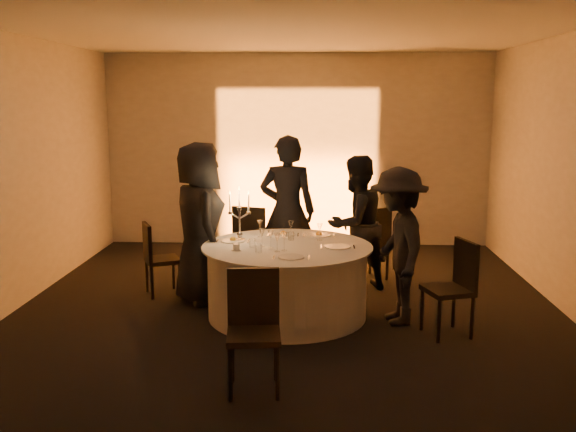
{
  "coord_description": "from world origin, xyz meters",
  "views": [
    {
      "loc": [
        0.3,
        -6.58,
        2.28
      ],
      "look_at": [
        0.0,
        0.2,
        1.05
      ],
      "focal_mm": 40.0,
      "sensor_mm": 36.0,
      "label": 1
    }
  ],
  "objects_px": {
    "guest_left": "(199,223)",
    "guest_back_left": "(287,212)",
    "coffee_cup": "(236,247)",
    "chair_left": "(156,255)",
    "chair_back_left": "(253,240)",
    "chair_back_right": "(372,239)",
    "banquet_table": "(287,281)",
    "chair_front": "(254,322)",
    "candelabra": "(240,222)",
    "chair_right": "(455,282)",
    "guest_right": "(398,246)",
    "guest_back_right": "(356,224)"
  },
  "relations": [
    {
      "from": "banquet_table",
      "to": "chair_front",
      "type": "xyz_separation_m",
      "value": [
        -0.19,
        -1.73,
        0.15
      ]
    },
    {
      "from": "banquet_table",
      "to": "chair_back_right",
      "type": "xyz_separation_m",
      "value": [
        1.02,
        1.42,
        0.15
      ]
    },
    {
      "from": "chair_front",
      "to": "chair_back_right",
      "type": "bearing_deg",
      "value": 63.39
    },
    {
      "from": "chair_back_right",
      "to": "coffee_cup",
      "type": "distance_m",
      "value": 2.26
    },
    {
      "from": "guest_back_left",
      "to": "chair_right",
      "type": "bearing_deg",
      "value": 139.08
    },
    {
      "from": "chair_back_left",
      "to": "candelabra",
      "type": "height_order",
      "value": "candelabra"
    },
    {
      "from": "guest_back_left",
      "to": "candelabra",
      "type": "distance_m",
      "value": 1.04
    },
    {
      "from": "guest_back_left",
      "to": "guest_right",
      "type": "height_order",
      "value": "guest_back_left"
    },
    {
      "from": "guest_left",
      "to": "chair_left",
      "type": "bearing_deg",
      "value": 43.82
    },
    {
      "from": "coffee_cup",
      "to": "candelabra",
      "type": "xyz_separation_m",
      "value": [
        -0.02,
        0.45,
        0.18
      ]
    },
    {
      "from": "chair_right",
      "to": "candelabra",
      "type": "relative_size",
      "value": 1.59
    },
    {
      "from": "guest_left",
      "to": "chair_back_left",
      "type": "bearing_deg",
      "value": -59.77
    },
    {
      "from": "banquet_table",
      "to": "chair_front",
      "type": "height_order",
      "value": "chair_front"
    },
    {
      "from": "banquet_table",
      "to": "guest_left",
      "type": "distance_m",
      "value": 1.23
    },
    {
      "from": "chair_front",
      "to": "guest_back_right",
      "type": "distance_m",
      "value": 2.85
    },
    {
      "from": "coffee_cup",
      "to": "guest_left",
      "type": "bearing_deg",
      "value": 126.1
    },
    {
      "from": "chair_back_left",
      "to": "coffee_cup",
      "type": "xyz_separation_m",
      "value": [
        -0.02,
        -1.43,
        0.24
      ]
    },
    {
      "from": "banquet_table",
      "to": "chair_back_left",
      "type": "distance_m",
      "value": 1.31
    },
    {
      "from": "banquet_table",
      "to": "guest_back_left",
      "type": "distance_m",
      "value": 1.26
    },
    {
      "from": "banquet_table",
      "to": "guest_right",
      "type": "height_order",
      "value": "guest_right"
    },
    {
      "from": "coffee_cup",
      "to": "candelabra",
      "type": "bearing_deg",
      "value": 92.46
    },
    {
      "from": "chair_back_left",
      "to": "chair_right",
      "type": "distance_m",
      "value": 2.73
    },
    {
      "from": "chair_back_right",
      "to": "chair_right",
      "type": "bearing_deg",
      "value": 75.63
    },
    {
      "from": "banquet_table",
      "to": "chair_front",
      "type": "bearing_deg",
      "value": -96.21
    },
    {
      "from": "guest_left",
      "to": "guest_back_left",
      "type": "xyz_separation_m",
      "value": [
        0.96,
        0.68,
        0.02
      ]
    },
    {
      "from": "chair_back_left",
      "to": "banquet_table",
      "type": "bearing_deg",
      "value": 131.57
    },
    {
      "from": "guest_left",
      "to": "guest_right",
      "type": "bearing_deg",
      "value": -130.02
    },
    {
      "from": "coffee_cup",
      "to": "candelabra",
      "type": "height_order",
      "value": "candelabra"
    },
    {
      "from": "chair_left",
      "to": "guest_right",
      "type": "relative_size",
      "value": 0.53
    },
    {
      "from": "chair_back_left",
      "to": "chair_back_right",
      "type": "xyz_separation_m",
      "value": [
        1.5,
        0.22,
        -0.03
      ]
    },
    {
      "from": "chair_left",
      "to": "coffee_cup",
      "type": "xyz_separation_m",
      "value": [
        1.07,
        -0.92,
        0.32
      ]
    },
    {
      "from": "banquet_table",
      "to": "chair_front",
      "type": "distance_m",
      "value": 1.75
    },
    {
      "from": "chair_left",
      "to": "guest_right",
      "type": "distance_m",
      "value": 2.86
    },
    {
      "from": "chair_left",
      "to": "guest_left",
      "type": "bearing_deg",
      "value": -137.12
    },
    {
      "from": "chair_back_right",
      "to": "chair_right",
      "type": "distance_m",
      "value": 2.0
    },
    {
      "from": "guest_back_right",
      "to": "coffee_cup",
      "type": "height_order",
      "value": "guest_back_right"
    },
    {
      "from": "banquet_table",
      "to": "coffee_cup",
      "type": "distance_m",
      "value": 0.7
    },
    {
      "from": "chair_left",
      "to": "chair_front",
      "type": "height_order",
      "value": "chair_front"
    },
    {
      "from": "chair_right",
      "to": "chair_back_left",
      "type": "bearing_deg",
      "value": -145.53
    },
    {
      "from": "chair_front",
      "to": "coffee_cup",
      "type": "bearing_deg",
      "value": 96.31
    },
    {
      "from": "chair_back_left",
      "to": "guest_back_right",
      "type": "relative_size",
      "value": 0.61
    },
    {
      "from": "chair_left",
      "to": "guest_back_right",
      "type": "relative_size",
      "value": 0.53
    },
    {
      "from": "chair_left",
      "to": "guest_back_left",
      "type": "distance_m",
      "value": 1.66
    },
    {
      "from": "chair_left",
      "to": "guest_right",
      "type": "xyz_separation_m",
      "value": [
        2.71,
        -0.83,
        0.33
      ]
    },
    {
      "from": "banquet_table",
      "to": "chair_back_left",
      "type": "height_order",
      "value": "chair_back_left"
    },
    {
      "from": "chair_back_right",
      "to": "guest_back_left",
      "type": "distance_m",
      "value": 1.17
    },
    {
      "from": "guest_left",
      "to": "coffee_cup",
      "type": "relative_size",
      "value": 16.59
    },
    {
      "from": "guest_right",
      "to": "candelabra",
      "type": "bearing_deg",
      "value": -109.57
    },
    {
      "from": "chair_back_right",
      "to": "chair_front",
      "type": "xyz_separation_m",
      "value": [
        -1.2,
        -3.15,
        0.0
      ]
    },
    {
      "from": "chair_right",
      "to": "guest_back_left",
      "type": "relative_size",
      "value": 0.5
    }
  ]
}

